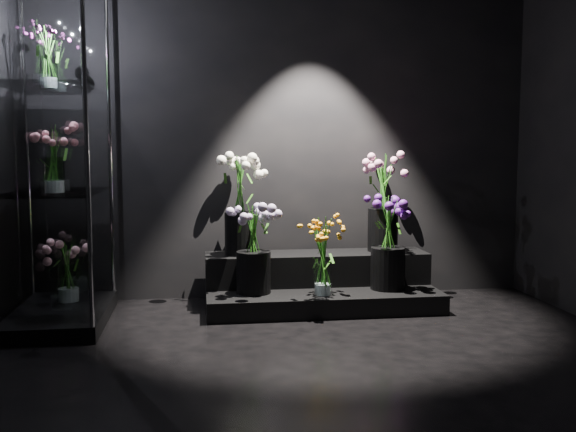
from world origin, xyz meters
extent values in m
plane|color=black|center=(0.00, 0.00, 0.00)|extent=(4.00, 4.00, 0.00)
plane|color=black|center=(0.00, 2.00, 1.40)|extent=(4.00, 0.00, 4.00)
plane|color=black|center=(0.00, -2.00, 1.40)|extent=(4.00, 0.00, 4.00)
cube|color=black|center=(0.22, 1.56, 0.07)|extent=(1.74, 0.77, 0.15)
cube|color=black|center=(0.22, 1.76, 0.27)|extent=(1.74, 0.39, 0.24)
cube|color=black|center=(-1.66, 1.36, 0.05)|extent=(0.64, 1.07, 0.11)
cube|color=white|center=(-1.66, 1.36, 0.91)|extent=(0.58, 1.01, 0.01)
cube|color=white|center=(-1.66, 1.36, 1.60)|extent=(0.58, 1.01, 0.01)
cylinder|color=white|center=(0.19, 1.34, 0.26)|extent=(0.13, 0.13, 0.24)
cylinder|color=black|center=(-0.30, 1.48, 0.30)|extent=(0.25, 0.25, 0.31)
cylinder|color=black|center=(0.71, 1.47, 0.30)|extent=(0.26, 0.26, 0.32)
cylinder|color=black|center=(-0.38, 1.76, 0.55)|extent=(0.24, 0.24, 0.33)
cylinder|color=black|center=(0.76, 1.78, 0.56)|extent=(0.24, 0.24, 0.34)
cylinder|color=white|center=(-1.63, 1.20, 1.03)|extent=(0.13, 0.13, 0.23)
cylinder|color=white|center=(-1.70, 1.47, 1.72)|extent=(0.12, 0.12, 0.21)
cylinder|color=white|center=(-1.64, 1.56, 0.25)|extent=(0.16, 0.16, 0.28)
camera|label=1|loc=(-0.69, -3.15, 1.20)|focal=40.00mm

